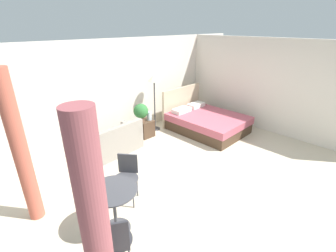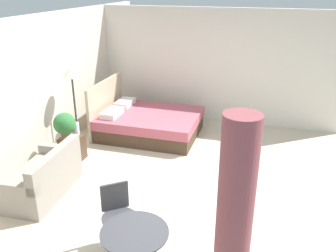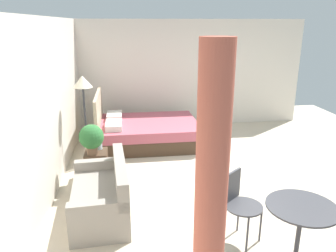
% 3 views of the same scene
% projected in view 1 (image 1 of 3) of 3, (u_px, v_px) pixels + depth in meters
% --- Properties ---
extents(ground_plane, '(9.36, 8.61, 0.02)m').
position_uv_depth(ground_plane, '(199.00, 171.00, 5.17)').
color(ground_plane, beige).
extents(wall_back, '(9.36, 0.12, 2.60)m').
position_uv_depth(wall_back, '(120.00, 89.00, 6.49)').
color(wall_back, silver).
rests_on(wall_back, ground).
extents(wall_right, '(0.12, 5.61, 2.60)m').
position_uv_depth(wall_right, '(273.00, 87.00, 6.71)').
color(wall_right, silver).
rests_on(wall_right, ground).
extents(bed, '(1.64, 2.12, 1.14)m').
position_uv_depth(bed, '(205.00, 121.00, 7.07)').
color(bed, '#473323').
rests_on(bed, ground).
extents(couch, '(1.42, 0.81, 0.77)m').
position_uv_depth(couch, '(114.00, 143.00, 5.81)').
color(couch, gray).
rests_on(couch, ground).
extents(nightstand, '(0.40, 0.37, 0.47)m').
position_uv_depth(nightstand, '(146.00, 129.00, 6.68)').
color(nightstand, '#473323').
rests_on(nightstand, ground).
extents(potted_plant, '(0.40, 0.40, 0.50)m').
position_uv_depth(potted_plant, '(141.00, 111.00, 6.44)').
color(potted_plant, brown).
rests_on(potted_plant, nightstand).
extents(vase, '(0.13, 0.13, 0.24)m').
position_uv_depth(vase, '(149.00, 116.00, 6.59)').
color(vase, silver).
rests_on(vase, nightstand).
extents(floor_lamp, '(0.34, 0.34, 1.66)m').
position_uv_depth(floor_lamp, '(154.00, 83.00, 6.70)').
color(floor_lamp, '#2D2D33').
rests_on(floor_lamp, ground).
extents(balcony_table, '(0.72, 0.72, 0.75)m').
position_uv_depth(balcony_table, '(114.00, 202.00, 3.50)').
color(balcony_table, '#3F3F44').
rests_on(balcony_table, ground).
extents(cafe_chair_near_window, '(0.62, 0.62, 0.85)m').
position_uv_depth(cafe_chair_near_window, '(127.00, 173.00, 4.17)').
color(cafe_chair_near_window, '#3F3F44').
rests_on(cafe_chair_near_window, ground).
extents(cafe_chair_near_couch, '(0.57, 0.57, 0.92)m').
position_uv_depth(cafe_chair_near_couch, '(115.00, 241.00, 2.83)').
color(cafe_chair_near_couch, '#2D2D33').
rests_on(cafe_chair_near_couch, ground).
extents(curtain_left, '(0.24, 0.24, 2.43)m').
position_uv_depth(curtain_left, '(98.00, 241.00, 2.04)').
color(curtain_left, '#994C51').
rests_on(curtain_left, ground).
extents(curtain_right, '(0.22, 0.22, 2.43)m').
position_uv_depth(curtain_right, '(20.00, 151.00, 3.49)').
color(curtain_right, '#C15B47').
rests_on(curtain_right, ground).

